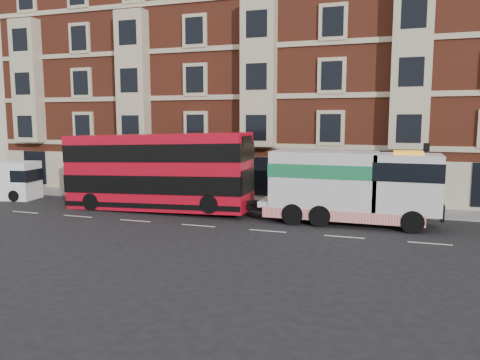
{
  "coord_description": "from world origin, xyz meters",
  "views": [
    {
      "loc": [
        10.27,
        -23.45,
        5.86
      ],
      "look_at": [
        1.12,
        4.0,
        2.12
      ],
      "focal_mm": 35.0,
      "sensor_mm": 36.0,
      "label": 1
    }
  ],
  "objects_px": {
    "tow_truck": "(348,186)",
    "pedestrian": "(109,183)",
    "box_van": "(1,180)",
    "double_decker_bus": "(157,170)"
  },
  "relations": [
    {
      "from": "tow_truck",
      "to": "box_van",
      "type": "height_order",
      "value": "tow_truck"
    },
    {
      "from": "double_decker_bus",
      "to": "box_van",
      "type": "height_order",
      "value": "double_decker_bus"
    },
    {
      "from": "tow_truck",
      "to": "pedestrian",
      "type": "distance_m",
      "value": 18.49
    },
    {
      "from": "double_decker_bus",
      "to": "pedestrian",
      "type": "xyz_separation_m",
      "value": [
        -6.04,
        3.61,
        -1.57
      ]
    },
    {
      "from": "tow_truck",
      "to": "box_van",
      "type": "distance_m",
      "value": 25.42
    },
    {
      "from": "box_van",
      "to": "pedestrian",
      "type": "relative_size",
      "value": 3.12
    },
    {
      "from": "box_van",
      "to": "tow_truck",
      "type": "bearing_deg",
      "value": -9.93
    },
    {
      "from": "tow_truck",
      "to": "box_van",
      "type": "bearing_deg",
      "value": 178.73
    },
    {
      "from": "tow_truck",
      "to": "pedestrian",
      "type": "relative_size",
      "value": 5.44
    },
    {
      "from": "tow_truck",
      "to": "box_van",
      "type": "xyz_separation_m",
      "value": [
        -25.4,
        0.56,
        -0.79
      ]
    }
  ]
}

